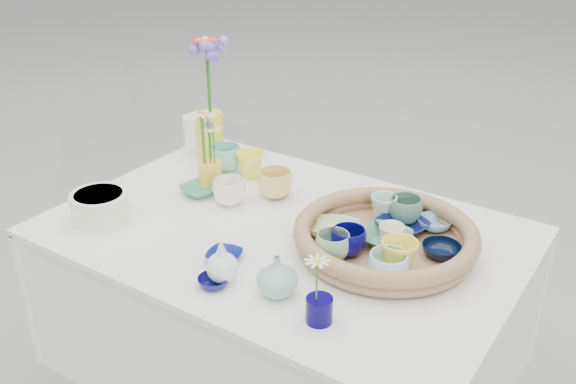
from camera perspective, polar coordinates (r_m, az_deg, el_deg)
The scene contains 32 objects.
wicker_tray at distance 1.66m, azimuth 8.64°, elevation -4.06°, with size 0.47×0.47×0.08m, color brown, non-canonical shape.
tray_ceramic_0 at distance 1.73m, azimuth 10.12°, elevation -3.02°, with size 0.13×0.13×0.03m, color #10174F.
tray_ceramic_1 at distance 1.65m, azimuth 13.46°, elevation -5.06°, with size 0.10×0.10×0.03m, color black.
tray_ceramic_2 at distance 1.55m, azimuth 9.81°, elevation -5.68°, with size 0.09×0.09×0.08m, color #FEEA43.
tray_ceramic_3 at distance 1.67m, azimuth 8.65°, elevation -4.08°, with size 0.13×0.13×0.03m, color #57916D.
tray_ceramic_4 at distance 1.59m, azimuth 4.02°, elevation -4.82°, with size 0.09×0.09×0.07m, color #86B58B.
tray_ceramic_5 at distance 1.71m, azimuth 4.61°, elevation -3.16°, with size 0.10×0.10×0.03m, color #98B9B7.
tray_ceramic_6 at distance 1.78m, azimuth 8.49°, elevation -1.34°, with size 0.07×0.07×0.07m, color silver.
tray_ceramic_7 at distance 1.65m, azimuth 9.17°, elevation -3.89°, with size 0.07×0.07×0.06m, color #FFF9CF.
tray_ceramic_8 at distance 1.77m, azimuth 12.89°, elevation -2.75°, with size 0.09×0.09×0.03m, color #6EABDA.
tray_ceramic_9 at distance 1.61m, azimuth 5.40°, elevation -4.41°, with size 0.09×0.09×0.07m, color #080550.
tray_ceramic_10 at distance 1.70m, azimuth 3.02°, elevation -3.21°, with size 0.10×0.10×0.03m, color #FFFD8A.
tray_ceramic_11 at distance 1.51m, azimuth 8.89°, elevation -6.67°, with size 0.10×0.10×0.08m, color silver.
tray_ceramic_12 at distance 1.77m, azimuth 10.38°, elevation -1.59°, with size 0.09×0.09×0.07m, color #4A7F61.
loose_ceramic_0 at distance 2.05m, azimuth -3.34°, elevation 2.46°, with size 0.09×0.09×0.08m, color #FFFA49.
loose_ceramic_1 at distance 1.92m, azimuth -1.17°, elevation 0.73°, with size 0.11×0.11×0.08m, color #E6C96C.
loose_ceramic_2 at distance 1.97m, azimuth -7.84°, elevation 0.18°, with size 0.11×0.11×0.03m, color #458E6C.
loose_ceramic_3 at distance 1.89m, azimuth -5.25°, elevation 0.02°, with size 0.10×0.10×0.08m, color white.
loose_ceramic_4 at distance 1.63m, azimuth -5.68°, elevation -5.67°, with size 0.09×0.09×0.02m, color navy.
loose_ceramic_5 at distance 2.11m, azimuth -5.59°, elevation 3.03°, with size 0.10×0.10×0.08m, color #7FCAB8.
loose_ceramic_6 at distance 1.54m, azimuth -6.64°, elevation -7.92°, with size 0.07×0.07×0.02m, color #101052.
fluted_bowl at distance 1.86m, azimuth -16.36°, elevation -1.29°, with size 0.16×0.16×0.08m, color white, non-canonical shape.
bud_vase_paleblue at distance 1.53m, azimuth -5.90°, elevation -6.06°, with size 0.08×0.08×0.12m, color white, non-canonical shape.
bud_vase_seafoam at distance 1.48m, azimuth -0.98°, elevation -7.43°, with size 0.10×0.10×0.10m, color #7FBA9F.
bud_vase_cobalt at distance 1.41m, azimuth 2.80°, elevation -10.41°, with size 0.06×0.06×0.06m, color #060043.
single_daisy at distance 1.36m, azimuth 2.57°, elevation -7.86°, with size 0.06×0.06×0.12m, color white, non-canonical shape.
tall_vase_yellow at distance 2.18m, azimuth -6.91°, elevation 4.96°, with size 0.09×0.09×0.16m, color yellow.
gerbera at distance 2.11m, azimuth -7.18°, elevation 10.02°, with size 0.10×0.10×0.26m, color #E34127, non-canonical shape.
hydrangea at distance 2.11m, azimuth -7.00°, elevation 9.60°, with size 0.08×0.08×0.30m, color #7550CB, non-canonical shape.
white_pitcher at distance 2.26m, azimuth -8.06°, elevation 5.14°, with size 0.13×0.10×0.13m, color white, non-canonical shape.
daisy_cup at distance 2.01m, azimuth -6.95°, elevation 1.65°, with size 0.08×0.08×0.08m, color yellow.
daisy_posy at distance 1.96m, azimuth -7.14°, elevation 4.88°, with size 0.08×0.08×0.16m, color white, non-canonical shape.
Camera 1 is at (0.86, -1.27, 1.64)m, focal length 40.00 mm.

